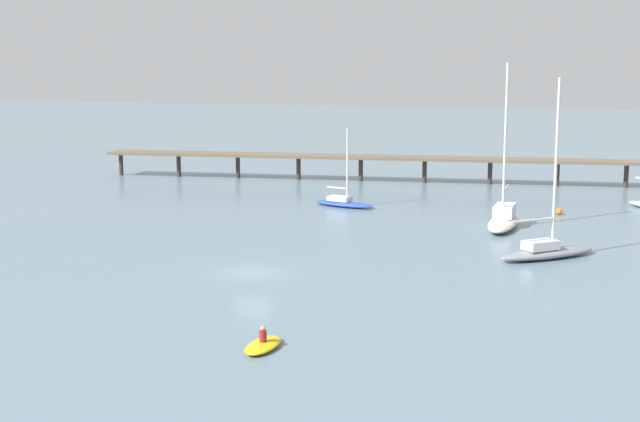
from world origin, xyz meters
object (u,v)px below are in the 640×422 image
(sailboat_blue, at_px, (344,202))
(mooring_buoy_outer, at_px, (559,211))
(sailboat_cream, at_px, (503,217))
(dinghy_yellow, at_px, (263,345))
(pier, at_px, (504,153))
(sailboat_gray, at_px, (547,248))

(sailboat_blue, distance_m, mooring_buoy_outer, 19.71)
(sailboat_cream, height_order, dinghy_yellow, sailboat_cream)
(pier, relative_size, sailboat_blue, 9.08)
(pier, xyz_separation_m, sailboat_blue, (-13.15, -19.30, -3.06))
(sailboat_blue, relative_size, sailboat_cream, 0.55)
(dinghy_yellow, bearing_deg, sailboat_blue, 99.40)
(pier, relative_size, mooring_buoy_outer, 112.69)
(sailboat_gray, bearing_deg, sailboat_cream, 109.60)
(pier, height_order, sailboat_blue, sailboat_blue)
(pier, bearing_deg, mooring_buoy_outer, -70.21)
(sailboat_gray, relative_size, sailboat_cream, 0.93)
(sailboat_gray, bearing_deg, pier, 99.47)
(sailboat_blue, relative_size, mooring_buoy_outer, 12.40)
(sailboat_cream, bearing_deg, sailboat_blue, 157.62)
(mooring_buoy_outer, bearing_deg, pier, 109.79)
(sailboat_cream, xyz_separation_m, dinghy_yellow, (-8.52, -34.99, -0.63))
(sailboat_gray, relative_size, sailboat_blue, 1.70)
(dinghy_yellow, relative_size, mooring_buoy_outer, 5.32)
(sailboat_gray, distance_m, dinghy_yellow, 27.09)
(sailboat_blue, bearing_deg, dinghy_yellow, -80.60)
(pier, bearing_deg, sailboat_gray, -80.53)
(pier, xyz_separation_m, mooring_buoy_outer, (6.53, -18.14, -3.25))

